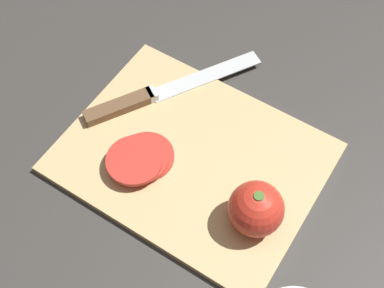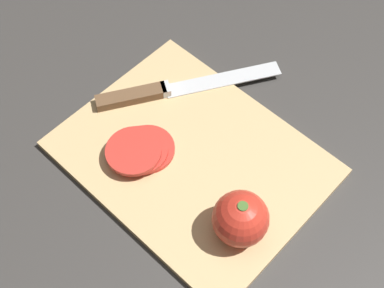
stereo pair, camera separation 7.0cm
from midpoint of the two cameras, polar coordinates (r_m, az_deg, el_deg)
name	(u,v)px [view 1 (the left image)]	position (r m, az deg, el deg)	size (l,w,h in m)	color
ground_plane	(217,182)	(0.72, -0.09, -4.30)	(3.00, 3.00, 0.00)	#383533
cutting_board	(192,158)	(0.73, -2.74, -1.70)	(0.34, 0.26, 0.01)	tan
whole_tomato	(256,209)	(0.65, 3.79, -7.19)	(0.07, 0.07, 0.07)	red
knife	(140,99)	(0.78, -8.12, 4.57)	(0.17, 0.25, 0.01)	silver
tomato_slice_stack_near	(140,158)	(0.72, -8.30, -1.74)	(0.08, 0.10, 0.02)	red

